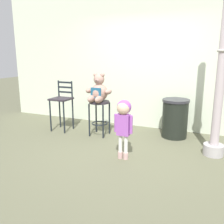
% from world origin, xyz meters
% --- Properties ---
extents(ground_plane, '(24.00, 24.00, 0.00)m').
position_xyz_m(ground_plane, '(0.00, 0.00, 0.00)').
color(ground_plane, '#5B5C45').
extents(building_wall, '(7.29, 0.30, 3.52)m').
position_xyz_m(building_wall, '(0.00, 1.81, 1.76)').
color(building_wall, beige).
rests_on(building_wall, ground_plane).
extents(bar_stool_with_teddy, '(0.41, 0.41, 0.71)m').
position_xyz_m(bar_stool_with_teddy, '(-0.68, 0.72, 0.51)').
color(bar_stool_with_teddy, '#2A242C').
rests_on(bar_stool_with_teddy, ground_plane).
extents(teddy_bear, '(0.54, 0.48, 0.56)m').
position_xyz_m(teddy_bear, '(-0.68, 0.69, 0.92)').
color(teddy_bear, '#A47D6F').
rests_on(teddy_bear, bar_stool_with_teddy).
extents(child_walking, '(0.30, 0.24, 0.95)m').
position_xyz_m(child_walking, '(0.19, -0.18, 0.69)').
color(child_walking, '#C49C97').
rests_on(child_walking, ground_plane).
extents(trash_bin, '(0.52, 0.52, 0.77)m').
position_xyz_m(trash_bin, '(0.75, 1.21, 0.39)').
color(trash_bin, black).
rests_on(trash_bin, ground_plane).
extents(lamppost, '(0.33, 0.33, 2.91)m').
position_xyz_m(lamppost, '(1.51, 0.54, 1.16)').
color(lamppost, '#A8A2A2').
rests_on(lamppost, ground_plane).
extents(bar_chair_empty, '(0.40, 0.40, 1.06)m').
position_xyz_m(bar_chair_empty, '(-1.58, 0.73, 0.63)').
color(bar_chair_empty, '#2A242C').
rests_on(bar_chair_empty, ground_plane).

